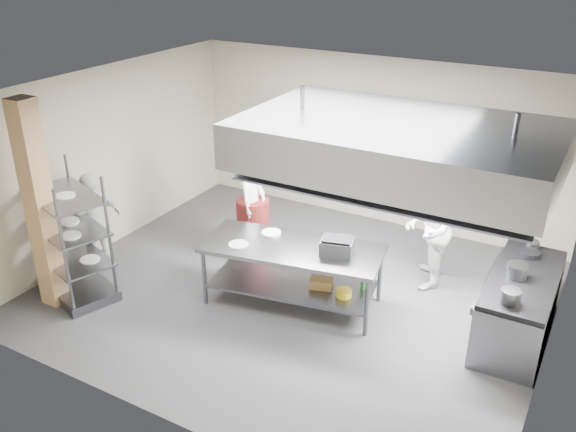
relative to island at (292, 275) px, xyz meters
The scene contains 23 objects.
floor 0.53m from the island, 114.46° to the left, with size 7.00×7.00×0.00m, color #2B2B2C.
ceiling 2.56m from the island, 114.46° to the left, with size 7.00×7.00×0.00m, color silver.
wall_back 3.41m from the island, 92.00° to the left, with size 7.00×7.00×0.00m, color #B4A88F.
wall_left 3.77m from the island, behind, with size 6.00×6.00×0.00m, color #B4A88F.
wall_right 3.55m from the island, ahead, with size 6.00×6.00×0.00m, color #B4A88F.
column 3.59m from the island, 151.28° to the right, with size 0.30×0.30×3.00m, color tan.
exhaust_hood 2.37m from the island, 28.67° to the left, with size 4.00×2.50×0.60m, color gray.
hood_strip_a 1.77m from the island, 66.16° to the left, with size 1.60×0.12×0.04m, color white.
hood_strip_b 2.72m from the island, 17.27° to the left, with size 1.60×0.12×0.04m, color white.
wall_shelf 3.67m from the island, 61.36° to the left, with size 1.50×0.28×0.04m, color gray.
island is the anchor object (origin of this frame).
island_worktop 0.42m from the island, ahead, with size 2.50×1.04×0.06m, color gray.
island_undershelf 0.16m from the island, ahead, with size 2.30×0.94×0.04m, color slate.
pass_rack 3.24m from the island, 155.65° to the right, with size 1.29×0.75×1.93m, color slate, non-canonical shape.
cooking_range 3.06m from the island, 14.17° to the left, with size 0.80×2.00×0.84m, color gray.
range_top 3.09m from the island, 14.17° to the left, with size 0.78×1.96×0.06m, color black.
chef_head 1.57m from the island, 145.18° to the left, with size 0.69×0.45×1.88m, color white.
chef_line 2.13m from the island, 44.37° to the left, with size 0.90×0.70×1.85m, color silver.
chef_plating 3.20m from the island, 168.13° to the right, with size 0.96×0.40×1.63m, color silver.
griddle 0.85m from the island, 10.14° to the left, with size 0.43×0.34×0.21m, color gray.
wicker_basket 0.43m from the island, 13.58° to the left, with size 0.32×0.22×0.14m, color olive.
stockpot 3.00m from the island, 13.35° to the left, with size 0.26×0.26×0.18m, color gray.
plate_stack 3.20m from the island, 155.65° to the right, with size 0.28×0.28×0.05m, color white.
Camera 1 is at (3.74, -6.82, 4.87)m, focal length 38.00 mm.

